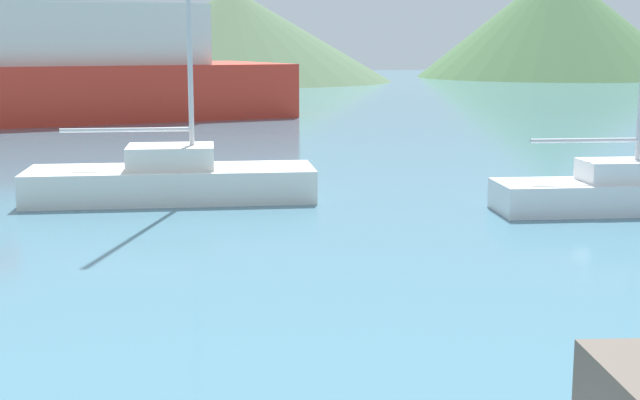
% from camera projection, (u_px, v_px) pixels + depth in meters
% --- Properties ---
extents(sailboat_inner, '(5.48, 2.18, 9.43)m').
position_uv_depth(sailboat_inner, '(618.00, 189.00, 19.36)').
color(sailboat_inner, white).
rests_on(sailboat_inner, ground_plane).
extents(sailboat_middle, '(6.77, 2.63, 11.03)m').
position_uv_depth(sailboat_middle, '(172.00, 178.00, 20.75)').
color(sailboat_middle, white).
rests_on(sailboat_middle, ground_plane).
extents(hill_east, '(30.55, 30.55, 8.81)m').
position_uv_depth(hill_east, '(233.00, 35.00, 85.60)').
color(hill_east, '#4C6647').
rests_on(hill_east, ground_plane).
extents(hill_far_east, '(29.45, 29.45, 11.76)m').
position_uv_depth(hill_far_east, '(556.00, 22.00, 95.50)').
color(hill_far_east, '#476B42').
rests_on(hill_far_east, ground_plane).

